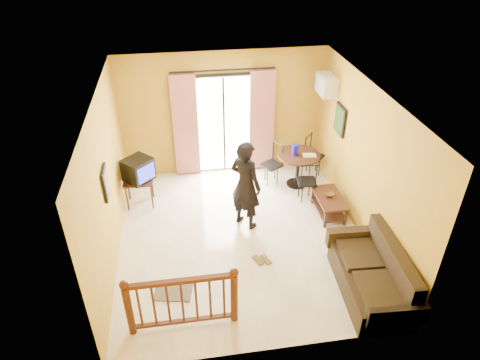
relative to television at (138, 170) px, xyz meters
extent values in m
plane|color=beige|center=(1.87, -1.36, -0.83)|extent=(5.00, 5.00, 0.00)
plane|color=white|center=(1.87, -1.36, 1.97)|extent=(5.00, 5.00, 0.00)
plane|color=#B78C23|center=(1.87, 1.14, 0.57)|extent=(4.50, 0.00, 4.50)
plane|color=#B78C23|center=(1.87, -3.86, 0.57)|extent=(4.50, 0.00, 4.50)
plane|color=#B78C23|center=(-0.38, -1.36, 0.57)|extent=(0.00, 5.00, 5.00)
plane|color=#B78C23|center=(4.12, -1.36, 0.57)|extent=(0.00, 5.00, 5.00)
cube|color=black|center=(1.87, 1.13, 0.32)|extent=(1.34, 0.03, 2.34)
cube|color=white|center=(1.87, 1.09, 0.32)|extent=(1.20, 0.04, 2.20)
cube|color=black|center=(1.87, 1.07, 0.32)|extent=(0.04, 0.02, 2.20)
cube|color=#CAB199|center=(1.02, 1.04, 0.37)|extent=(0.55, 0.08, 2.35)
cube|color=#CAB199|center=(2.72, 1.04, 0.37)|extent=(0.55, 0.08, 2.35)
cylinder|color=black|center=(1.87, 1.04, 1.59)|extent=(2.20, 0.04, 0.04)
cube|color=black|center=(-0.03, 0.00, -0.25)|extent=(0.59, 0.49, 0.04)
cylinder|color=black|center=(-0.28, -0.19, -0.54)|extent=(0.04, 0.04, 0.57)
cylinder|color=black|center=(0.21, -0.19, -0.54)|extent=(0.04, 0.04, 0.57)
cylinder|color=black|center=(-0.28, 0.20, -0.54)|extent=(0.04, 0.04, 0.57)
cylinder|color=black|center=(0.21, 0.20, -0.54)|extent=(0.04, 0.04, 0.57)
cube|color=black|center=(0.00, 0.00, 0.00)|extent=(0.70, 0.70, 0.47)
cube|color=#262FE4|center=(0.16, -0.17, 0.00)|extent=(0.31, 0.30, 0.33)
cube|color=black|center=(-0.35, -1.56, 0.72)|extent=(0.04, 0.42, 0.52)
cube|color=#59514C|center=(-0.33, -1.56, 0.72)|extent=(0.01, 0.34, 0.44)
cylinder|color=black|center=(3.38, 0.22, -0.08)|extent=(0.92, 0.92, 0.04)
cylinder|color=black|center=(3.38, 0.22, -0.45)|extent=(0.08, 0.08, 0.74)
cylinder|color=black|center=(3.38, 0.22, -0.81)|extent=(0.45, 0.45, 0.03)
cylinder|color=#1213A9|center=(3.28, 0.20, 0.07)|extent=(0.14, 0.14, 0.25)
cube|color=beige|center=(3.58, 0.12, -0.05)|extent=(0.30, 0.22, 0.02)
cube|color=white|center=(3.97, 0.59, 1.32)|extent=(0.30, 0.60, 0.40)
cube|color=gray|center=(3.82, 0.59, 1.32)|extent=(0.02, 0.56, 0.36)
cube|color=black|center=(4.09, -0.06, 0.82)|extent=(0.04, 0.50, 0.60)
cube|color=black|center=(4.06, -0.06, 0.82)|extent=(0.01, 0.42, 0.52)
cube|color=black|center=(3.72, -0.94, -0.44)|extent=(0.51, 0.92, 0.04)
cube|color=black|center=(3.72, -0.94, -0.70)|extent=(0.47, 0.88, 0.03)
cube|color=black|center=(3.51, -1.35, -0.63)|extent=(0.05, 0.05, 0.39)
cube|color=black|center=(3.92, -1.35, -0.63)|extent=(0.05, 0.05, 0.39)
cube|color=black|center=(3.51, -0.53, -0.63)|extent=(0.05, 0.05, 0.39)
cube|color=black|center=(3.92, -0.53, -0.63)|extent=(0.05, 0.05, 0.39)
imported|color=brown|center=(3.72, -0.89, -0.39)|extent=(0.24, 0.24, 0.06)
cube|color=black|center=(3.67, -3.05, -0.61)|extent=(0.97, 1.78, 0.43)
cube|color=black|center=(3.99, -3.05, -0.23)|extent=(0.30, 1.74, 0.59)
cube|color=black|center=(3.67, -3.89, -0.37)|extent=(0.87, 0.23, 0.32)
cube|color=black|center=(3.67, -2.20, -0.37)|extent=(0.87, 0.23, 0.32)
cube|color=black|center=(3.61, -3.43, -0.36)|extent=(0.64, 0.74, 0.11)
cube|color=black|center=(3.61, -2.67, -0.36)|extent=(0.64, 0.74, 0.11)
imported|color=black|center=(2.01, -1.00, 0.07)|extent=(0.77, 0.77, 1.80)
cylinder|color=#471E0F|center=(-0.03, -3.26, -0.37)|extent=(0.11, 0.11, 0.92)
cylinder|color=#471E0F|center=(1.47, -3.26, -0.37)|extent=(0.11, 0.11, 0.92)
sphere|color=#471E0F|center=(-0.03, -3.26, 0.14)|extent=(0.13, 0.13, 0.13)
sphere|color=#471E0F|center=(1.47, -3.26, 0.14)|extent=(0.13, 0.13, 0.13)
cube|color=#471E0F|center=(0.72, -3.26, 0.09)|extent=(1.55, 0.08, 0.06)
cube|color=#471E0F|center=(0.72, -3.26, -0.73)|extent=(1.55, 0.06, 0.05)
cube|color=#534A42|center=(0.56, -2.58, -0.82)|extent=(0.67, 0.51, 0.02)
cube|color=brown|center=(2.06, -2.08, -0.81)|extent=(0.18, 0.27, 0.03)
cube|color=brown|center=(2.20, -2.08, -0.81)|extent=(0.18, 0.27, 0.03)
camera|label=1|loc=(0.89, -7.52, 4.44)|focal=32.00mm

